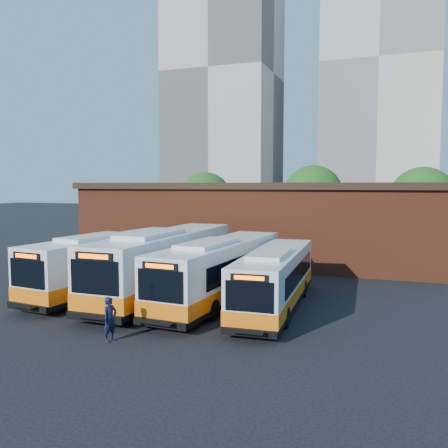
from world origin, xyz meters
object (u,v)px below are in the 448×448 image
(bus_east, at_px, (275,281))
(bus_west, at_px, (112,265))
(transit_worker, at_px, (110,319))
(bus_midwest, at_px, (165,265))
(bus_mideast, at_px, (220,273))

(bus_east, bearing_deg, bus_west, 173.88)
(bus_east, bearing_deg, transit_worker, -127.70)
(bus_midwest, distance_m, bus_mideast, 3.45)
(bus_west, height_order, bus_east, bus_west)
(bus_midwest, bearing_deg, bus_west, -178.03)
(bus_west, relative_size, transit_worker, 7.10)
(bus_west, distance_m, bus_midwest, 3.44)
(bus_west, distance_m, bus_mideast, 6.87)
(bus_midwest, relative_size, bus_east, 1.21)
(bus_midwest, bearing_deg, transit_worker, -78.70)
(bus_mideast, xyz_separation_m, bus_east, (3.11, -0.34, -0.15))
(bus_west, xyz_separation_m, transit_worker, (4.97, -7.76, -0.66))
(bus_midwest, bearing_deg, bus_mideast, -5.43)
(bus_west, relative_size, bus_midwest, 0.93)
(bus_mideast, xyz_separation_m, transit_worker, (-1.90, -7.52, -0.65))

